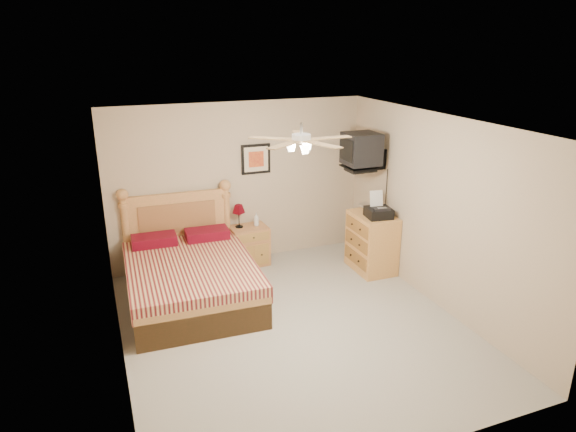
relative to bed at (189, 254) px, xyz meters
name	(u,v)px	position (x,y,z in m)	size (l,w,h in m)	color
floor	(293,327)	(1.03, -1.12, -0.68)	(4.50, 4.50, 0.00)	gray
ceiling	(294,124)	(1.03, -1.12, 1.82)	(4.00, 4.50, 0.04)	white
wall_back	(239,184)	(1.03, 1.13, 0.57)	(4.00, 0.04, 2.50)	tan
wall_front	(403,330)	(1.03, -3.37, 0.57)	(4.00, 0.04, 2.50)	tan
wall_left	(112,258)	(-0.97, -1.12, 0.57)	(0.04, 4.50, 2.50)	tan
wall_right	(438,212)	(3.03, -1.12, 0.57)	(0.04, 4.50, 2.50)	tan
bed	(189,254)	(0.00, 0.00, 0.00)	(1.61, 2.11, 1.36)	#AC8648
nightstand	(249,245)	(1.09, 0.88, -0.38)	(0.57, 0.42, 0.61)	#9E6132
table_lamp	(239,216)	(0.95, 0.94, 0.11)	(0.20, 0.20, 0.37)	#51030F
lotion_bottle	(256,219)	(1.22, 0.90, 0.04)	(0.08, 0.08, 0.21)	silver
framed_picture	(256,159)	(1.30, 1.11, 0.94)	(0.46, 0.04, 0.46)	black
dresser	(372,242)	(2.76, 0.00, -0.24)	(0.52, 0.75, 0.89)	#C07841
fax_machine	(379,205)	(2.76, -0.13, 0.40)	(0.35, 0.37, 0.37)	black
magazine_lower	(363,208)	(2.75, 0.30, 0.22)	(0.18, 0.24, 0.02)	beige
magazine_upper	(364,206)	(2.78, 0.33, 0.24)	(0.18, 0.24, 0.02)	gray
wall_tv	(370,151)	(2.78, 0.22, 1.13)	(0.56, 0.46, 0.58)	black
ceiling_fan	(301,140)	(1.03, -1.32, 1.68)	(1.14, 1.14, 0.28)	white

